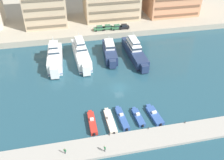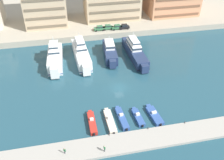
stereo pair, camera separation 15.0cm
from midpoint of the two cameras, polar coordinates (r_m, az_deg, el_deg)
The scene contains 21 objects.
ground_plane at distance 69.41m, azimuth 1.71°, elevation -1.77°, with size 400.00×400.00×0.00m, color #234C5B.
quay_promenade at distance 126.38m, azimuth -5.30°, elevation 16.49°, with size 180.00×70.00×2.21m, color #ADA38E.
pier_dock at distance 55.47m, azimuth 6.44°, elevation -13.56°, with size 120.00×5.52×0.65m, color #A8A399.
yacht_white_far_left at distance 80.23m, azimuth -12.83°, elevation 5.07°, with size 4.96×16.96×8.59m.
yacht_white_left at distance 81.28m, azimuth -6.99°, elevation 6.11°, with size 5.03×19.76×8.52m.
yacht_navy_mid_left at distance 83.00m, azimuth -0.43°, elevation 6.58°, with size 4.84×16.29×6.45m.
yacht_navy_center_left at distance 83.11m, azimuth 5.26°, elevation 6.64°, with size 4.39×21.11×7.56m.
motorboat_red_far_left at distance 58.59m, azimuth -4.50°, elevation -9.69°, with size 1.58×7.74×1.59m.
motorboat_cream_left at distance 58.89m, azimuth -0.39°, elevation -9.35°, with size 1.91×8.49×1.51m.
motorboat_blue_mid_left at distance 59.54m, azimuth 2.33°, elevation -8.71°, with size 1.95×8.14×1.57m.
motorboat_blue_center_left at distance 60.22m, azimuth 6.03°, elevation -8.41°, with size 1.90×6.60×1.41m.
motorboat_blue_center at distance 61.26m, azimuth 9.71°, elevation -7.90°, with size 2.69×7.46×1.32m.
car_green_far_left at distance 96.66m, azimuth -2.83°, elevation 11.79°, with size 4.16×2.05×1.80m.
car_green_left at distance 97.37m, azimuth -0.92°, elevation 12.01°, with size 4.16×2.05×1.80m.
car_green_mid_left at distance 97.45m, azimuth 1.19°, elevation 12.03°, with size 4.19×2.12×1.80m.
car_black_center_left at distance 98.02m, azimuth 2.83°, elevation 12.14°, with size 4.14×2.01×1.80m.
pedestrian_near_edge at distance 52.15m, azimuth -1.64°, elevation -15.30°, with size 0.34×0.62×1.65m.
pedestrian_mid_deck at distance 52.68m, azimuth -10.70°, elevation -15.57°, with size 0.49×0.42×1.54m.
bollard_west at distance 55.45m, azimuth -0.57°, elevation -12.27°, with size 0.20×0.20×0.61m.
bollard_west_mid at distance 57.25m, azimuth 8.32°, elevation -10.80°, with size 0.20×0.20×0.61m.
bollard_east_mid at distance 60.32m, azimuth 16.41°, elevation -9.24°, with size 0.20×0.20×0.61m.
Camera 2 is at (-13.17, -53.62, 42.05)m, focal length 40.00 mm.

